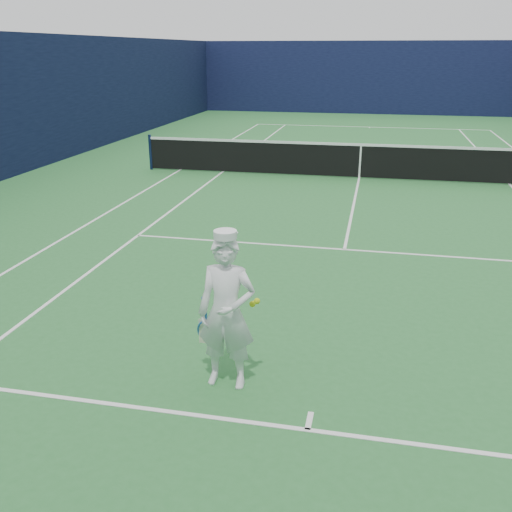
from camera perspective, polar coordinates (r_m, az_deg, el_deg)
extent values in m
plane|color=#296D32|center=(16.93, 10.27, 7.64)|extent=(80.00, 80.00, 0.00)
cube|color=white|center=(28.66, 11.29, 12.53)|extent=(11.03, 0.06, 0.01)
cube|color=white|center=(5.86, 5.17, -16.94)|extent=(11.03, 0.06, 0.01)
cube|color=white|center=(17.95, -7.68, 8.48)|extent=(0.06, 23.83, 0.01)
cube|color=white|center=(17.54, -3.41, 8.36)|extent=(0.06, 23.77, 0.01)
cube|color=white|center=(17.31, 24.07, 6.51)|extent=(0.06, 23.77, 0.01)
cube|color=white|center=(23.23, 10.94, 10.89)|extent=(8.23, 0.06, 0.01)
cube|color=white|center=(10.76, 8.84, 0.64)|extent=(8.23, 0.06, 0.01)
cube|color=white|center=(16.93, 10.27, 7.65)|extent=(0.06, 12.80, 0.01)
cube|color=white|center=(28.51, 11.28, 12.49)|extent=(0.06, 0.30, 0.01)
cube|color=white|center=(5.98, 5.35, -16.09)|extent=(0.06, 0.30, 0.01)
cube|color=#0E1233|center=(34.59, 11.79, 17.03)|extent=(20.12, 0.12, 4.00)
cube|color=#0E1335|center=(19.65, -20.88, 14.27)|extent=(0.12, 36.12, 4.00)
cylinder|color=#141E4C|center=(18.17, -10.51, 10.17)|extent=(0.09, 0.09, 1.07)
cube|color=black|center=(16.84, 10.37, 9.30)|extent=(12.79, 0.02, 0.92)
cube|color=white|center=(16.76, 10.47, 10.88)|extent=(12.79, 0.04, 0.07)
cube|color=white|center=(16.84, 10.36, 9.20)|extent=(0.05, 0.03, 0.94)
imported|color=white|center=(6.13, -2.95, -5.71)|extent=(0.63, 0.42, 1.73)
cylinder|color=white|center=(5.81, -3.10, 2.17)|extent=(0.24, 0.24, 0.08)
cube|color=white|center=(5.94, -2.76, 2.27)|extent=(0.18, 0.10, 0.02)
cylinder|color=navy|center=(6.27, -5.23, -4.92)|extent=(0.03, 0.09, 0.22)
cube|color=#1E53A6|center=(6.40, -5.02, -6.17)|extent=(0.02, 0.02, 0.14)
torus|color=#1E53A6|center=(6.54, -4.81, -7.55)|extent=(0.30, 0.10, 0.29)
cube|color=beige|center=(6.54, -4.81, -7.55)|extent=(0.22, 0.01, 0.30)
sphere|color=#C9D718|center=(6.13, -0.36, -4.82)|extent=(0.07, 0.07, 0.07)
sphere|color=#C9D718|center=(6.12, 0.10, -4.53)|extent=(0.07, 0.07, 0.07)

